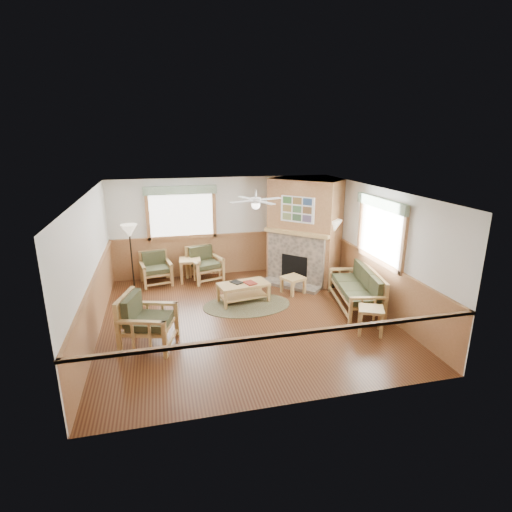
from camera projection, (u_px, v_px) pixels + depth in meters
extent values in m
cube|color=#502A16|center=(246.00, 317.00, 8.62)|extent=(6.00, 6.00, 0.01)
cube|color=white|center=(245.00, 192.00, 7.84)|extent=(6.00, 6.00, 0.01)
cube|color=white|center=(222.00, 227.00, 11.02)|extent=(6.00, 0.02, 2.70)
cube|color=white|center=(291.00, 320.00, 5.44)|extent=(6.00, 0.02, 2.70)
cube|color=white|center=(90.00, 268.00, 7.56)|extent=(0.02, 6.00, 2.70)
cube|color=white|center=(376.00, 248.00, 8.90)|extent=(0.02, 6.00, 2.70)
cylinder|color=brown|center=(247.00, 305.00, 9.22)|extent=(2.31, 2.31, 0.01)
cube|color=maroon|center=(250.00, 282.00, 9.27)|extent=(0.31, 0.36, 0.03)
cube|color=black|center=(236.00, 282.00, 9.32)|extent=(0.31, 0.33, 0.03)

